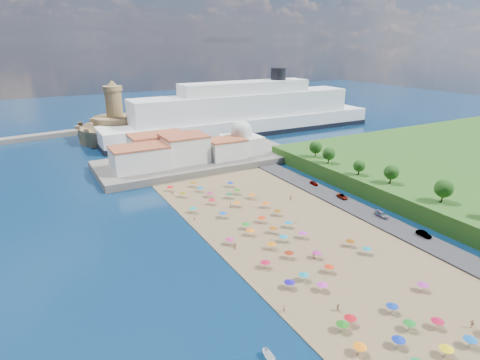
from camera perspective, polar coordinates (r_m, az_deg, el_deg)
ground at (r=116.46m, az=4.24°, el=-7.61°), size 700.00×700.00×0.00m
terrace at (r=180.65m, az=-5.69°, el=2.76°), size 90.00×36.00×3.00m
jetty at (r=206.36m, az=-15.22°, el=4.18°), size 18.00×70.00×2.40m
waterfront_buildings at (r=175.05m, az=-9.77°, el=4.20°), size 57.00×29.00×11.00m
domed_building at (r=185.45m, az=0.19°, el=5.68°), size 16.00×16.00×15.00m
fortress at (r=233.73m, az=-17.17°, el=7.10°), size 40.00×40.00×32.40m
cruise_ship at (r=239.05m, az=0.80°, el=9.24°), size 168.98×26.11×36.92m
beach_parasols at (r=106.84m, az=7.03°, el=-9.04°), size 31.99×114.43×2.20m
beachgoers at (r=109.48m, az=5.22°, el=-8.84°), size 37.91×96.72×1.87m
parked_cars at (r=133.48m, az=18.88°, el=-4.37°), size 2.62×72.66×1.45m
hillside_trees at (r=140.13m, az=22.64°, el=0.03°), size 11.79×102.64×7.08m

